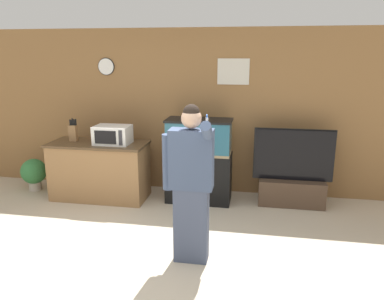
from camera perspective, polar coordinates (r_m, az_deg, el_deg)
ground_plane at (r=4.12m, az=-8.81°, el=-18.38°), size 18.00×18.00×0.00m
wall_back_paneled at (r=6.07m, az=-1.35°, el=5.86°), size 10.00×0.08×2.60m
counter_island at (r=6.01m, az=-13.87°, el=-3.03°), size 1.50×0.67×0.89m
microwave at (r=5.74m, az=-12.00°, el=2.28°), size 0.53×0.37×0.28m
knife_block at (r=6.08m, az=-17.65°, el=2.59°), size 0.12×0.08×0.36m
aquarium_on_stand at (r=5.67m, az=1.07°, el=-1.64°), size 0.98×0.48×1.28m
tv_on_stand at (r=5.81m, az=14.95°, el=-4.86°), size 1.17×0.40×1.16m
person_standing at (r=3.96m, az=-0.24°, el=-4.97°), size 0.55×0.41×1.73m
potted_plant at (r=6.73m, az=-22.96°, el=-3.16°), size 0.42×0.42×0.53m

